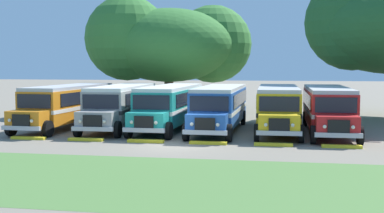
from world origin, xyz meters
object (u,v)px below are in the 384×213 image
(parked_bus_slot_2, at_px, (170,105))
(broad_shade_tree, at_px, (169,44))
(parked_bus_slot_5, at_px, (328,107))
(parked_bus_slot_0, at_px, (68,104))
(parked_bus_slot_4, at_px, (278,106))
(parked_bus_slot_3, at_px, (220,106))
(parked_bus_slot_1, at_px, (122,104))

(parked_bus_slot_2, xyz_separation_m, broad_shade_tree, (-2.71, 12.04, 4.54))
(parked_bus_slot_5, bearing_deg, parked_bus_slot_0, -89.95)
(broad_shade_tree, bearing_deg, parked_bus_slot_0, -109.14)
(parked_bus_slot_4, distance_m, broad_shade_tree, 16.12)
(parked_bus_slot_3, xyz_separation_m, parked_bus_slot_4, (3.70, 0.40, 0.00))
(parked_bus_slot_5, bearing_deg, parked_bus_slot_4, -95.38)
(parked_bus_slot_4, relative_size, parked_bus_slot_5, 1.00)
(parked_bus_slot_0, bearing_deg, parked_bus_slot_4, 94.93)
(parked_bus_slot_0, bearing_deg, parked_bus_slot_3, 93.29)
(parked_bus_slot_3, bearing_deg, parked_bus_slot_1, -92.09)
(parked_bus_slot_3, height_order, parked_bus_slot_5, same)
(parked_bus_slot_0, distance_m, parked_bus_slot_3, 10.37)
(parked_bus_slot_2, relative_size, parked_bus_slot_3, 1.00)
(parked_bus_slot_3, distance_m, parked_bus_slot_4, 3.72)
(parked_bus_slot_4, height_order, parked_bus_slot_5, same)
(parked_bus_slot_0, height_order, parked_bus_slot_3, same)
(parked_bus_slot_4, bearing_deg, parked_bus_slot_2, -90.50)
(parked_bus_slot_5, xyz_separation_m, broad_shade_tree, (-12.82, 12.26, 4.54))
(parked_bus_slot_0, distance_m, parked_bus_slot_1, 3.69)
(parked_bus_slot_4, xyz_separation_m, broad_shade_tree, (-9.77, 11.99, 4.54))
(parked_bus_slot_0, relative_size, parked_bus_slot_5, 1.01)
(parked_bus_slot_2, distance_m, parked_bus_slot_5, 10.12)
(parked_bus_slot_5, bearing_deg, parked_bus_slot_2, -91.60)
(parked_bus_slot_0, xyz_separation_m, parked_bus_slot_1, (3.67, 0.37, 0.00))
(parked_bus_slot_2, bearing_deg, parked_bus_slot_1, -88.42)
(parked_bus_slot_1, xyz_separation_m, parked_bus_slot_4, (10.39, 0.02, 0.00))
(parked_bus_slot_1, distance_m, parked_bus_slot_5, 13.45)
(parked_bus_slot_2, bearing_deg, parked_bus_slot_4, 92.50)
(parked_bus_slot_3, relative_size, parked_bus_slot_4, 1.00)
(parked_bus_slot_4, relative_size, broad_shade_tree, 0.75)
(parked_bus_slot_1, distance_m, broad_shade_tree, 12.86)
(parked_bus_slot_1, height_order, parked_bus_slot_4, same)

